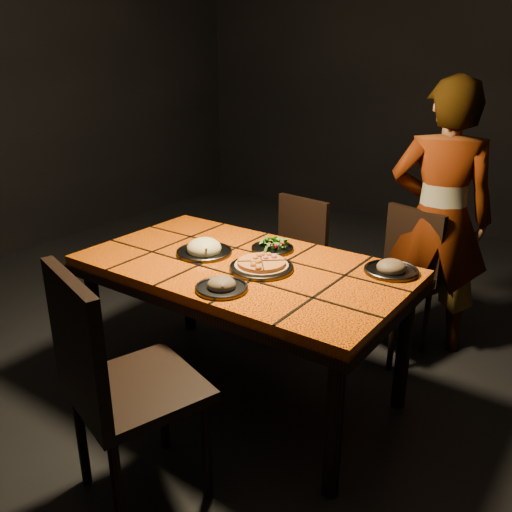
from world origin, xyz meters
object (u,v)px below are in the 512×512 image
Objects in this scene: plate_pizza at (261,266)px; diner at (440,219)px; chair_near at (113,377)px; chair_far_right at (401,272)px; chair_far_left at (293,255)px; dining_table at (243,278)px; plate_pasta at (204,249)px.

diner is at bearing 66.37° from plate_pizza.
chair_near is 0.89m from plate_pizza.
diner is (0.14, 0.16, 0.31)m from chair_far_right.
chair_far_left is at bearing 111.84° from plate_pizza.
chair_far_left is (-0.27, 1.71, -0.10)m from chair_near.
dining_table is 4.45× the size of plate_pizza.
diner is (0.56, 1.99, 0.22)m from chair_near.
diner reaches higher than chair_far_left.
chair_far_left is 2.34× the size of plate_pizza.
chair_near is 1.21× the size of chair_far_left.
chair_far_right is (0.47, 0.94, -0.17)m from dining_table.
chair_near reaches higher than chair_far_right.
dining_table is 1.90× the size of chair_far_left.
chair_far_right is 0.38m from diner.
chair_near is 3.58× the size of plate_pasta.
plate_pizza reaches higher than dining_table.
plate_pizza is at bearing -61.19° from chair_far_left.
chair_near is 2.08m from diner.
dining_table is 1.06m from chair_far_right.
plate_pizza is at bearing -76.55° from chair_near.
plate_pasta reaches higher than dining_table.
chair_far_left reaches higher than dining_table.
diner reaches higher than dining_table.
chair_far_right is (0.42, 1.83, -0.09)m from chair_near.
plate_pizza is (0.34, -0.84, 0.28)m from chair_far_left.
plate_pizza is at bearing 49.74° from diner.
diner is at bearing 64.96° from chair_far_right.
plate_pizza is at bearing -0.65° from plate_pasta.
chair_near is at bearing 57.70° from diner.
diner is (0.61, 1.10, 0.14)m from dining_table.
plate_pizza is 0.36m from plate_pasta.
chair_near is 0.94m from plate_pasta.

